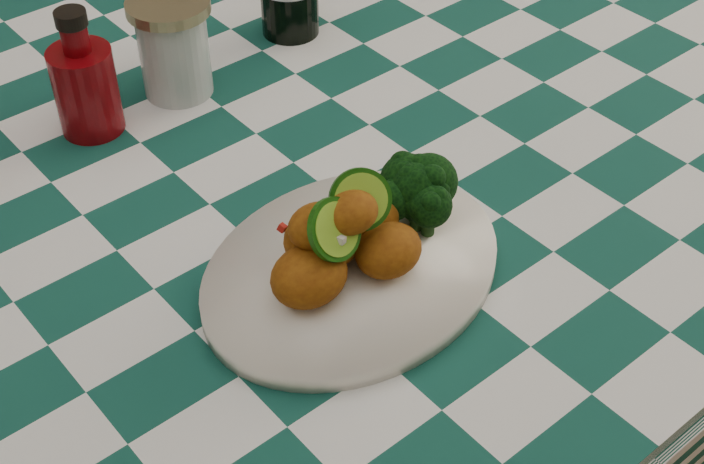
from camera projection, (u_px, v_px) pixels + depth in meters
dining_table at (211, 413)px, 1.25m from camera, size 1.66×1.06×0.79m
plate at (352, 270)px, 0.87m from camera, size 0.31×0.25×0.02m
fried_chicken_pile at (346, 232)px, 0.83m from camera, size 0.13×0.09×0.08m
broccoli_side at (412, 192)px, 0.89m from camera, size 0.08×0.08×0.06m
ketchup_bottle at (82, 72)px, 1.00m from camera, size 0.07×0.07×0.14m
mason_jar at (174, 47)px, 1.06m from camera, size 0.11×0.11×0.11m
wooden_chair_right at (173, 40)px, 1.80m from camera, size 0.54×0.55×0.92m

